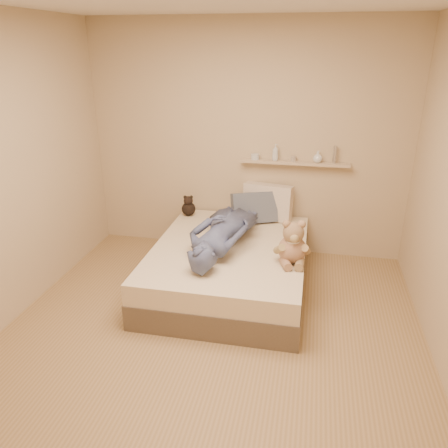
% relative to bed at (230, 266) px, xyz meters
% --- Properties ---
extents(room, '(3.80, 3.80, 3.80)m').
position_rel_bed_xyz_m(room, '(0.00, -0.93, 1.08)').
color(room, '#97784E').
rests_on(room, ground).
extents(bed, '(1.50, 1.90, 0.45)m').
position_rel_bed_xyz_m(bed, '(0.00, 0.00, 0.00)').
color(bed, brown).
rests_on(bed, floor).
extents(game_console, '(0.16, 0.10, 0.05)m').
position_rel_bed_xyz_m(game_console, '(-0.16, -0.57, 0.36)').
color(game_console, '#B8BBBF').
rests_on(game_console, bed).
extents(teddy_bear, '(0.35, 0.34, 0.43)m').
position_rel_bed_xyz_m(teddy_bear, '(0.63, -0.24, 0.40)').
color(teddy_bear, '#A5755A').
rests_on(teddy_bear, bed).
extents(dark_plush, '(0.16, 0.16, 0.25)m').
position_rel_bed_xyz_m(dark_plush, '(-0.63, 0.74, 0.33)').
color(dark_plush, black).
rests_on(dark_plush, bed).
extents(pillow_cream, '(0.58, 0.30, 0.41)m').
position_rel_bed_xyz_m(pillow_cream, '(0.28, 0.83, 0.43)').
color(pillow_cream, beige).
rests_on(pillow_cream, bed).
extents(pillow_grey, '(0.55, 0.41, 0.37)m').
position_rel_bed_xyz_m(pillow_grey, '(0.15, 0.69, 0.40)').
color(pillow_grey, slate).
rests_on(pillow_grey, bed).
extents(person, '(0.73, 1.52, 0.35)m').
position_rel_bed_xyz_m(person, '(-0.06, 0.02, 0.40)').
color(person, '#4C5878').
rests_on(person, bed).
extents(wall_shelf, '(1.20, 0.12, 0.03)m').
position_rel_bed_xyz_m(wall_shelf, '(0.55, 0.91, 0.88)').
color(wall_shelf, tan).
rests_on(wall_shelf, wall_back).
extents(shelf_bottles, '(0.93, 0.11, 0.19)m').
position_rel_bed_xyz_m(shelf_bottles, '(0.56, 0.91, 0.96)').
color(shelf_bottles, silver).
rests_on(shelf_bottles, wall_shelf).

